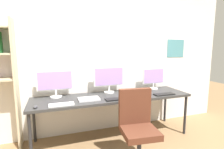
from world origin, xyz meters
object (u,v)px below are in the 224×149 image
(monitor_left, at_px, (55,82))
(monitor_center, at_px, (109,78))
(desk, at_px, (113,98))
(keyboard_right, at_px, (164,94))
(monitor_right, at_px, (153,78))
(keyboard_left, at_px, (61,105))
(keyboard_center, at_px, (118,99))
(computer_mouse, at_px, (35,107))
(office_chair, at_px, (138,135))
(laptop_closed, at_px, (89,99))

(monitor_left, relative_size, monitor_center, 1.03)
(desk, xyz_separation_m, keyboard_right, (0.84, -0.23, 0.06))
(monitor_right, xyz_separation_m, keyboard_left, (-1.74, -0.44, -0.21))
(monitor_center, xyz_separation_m, keyboard_center, (0.00, -0.44, -0.25))
(keyboard_left, xyz_separation_m, keyboard_right, (1.68, 0.00, 0.00))
(keyboard_left, height_order, computer_mouse, computer_mouse)
(keyboard_left, relative_size, keyboard_right, 0.95)
(office_chair, distance_m, laptop_closed, 0.90)
(desk, relative_size, keyboard_center, 6.62)
(keyboard_right, height_order, computer_mouse, computer_mouse)
(desk, height_order, computer_mouse, computer_mouse)
(desk, distance_m, keyboard_right, 0.87)
(monitor_left, distance_m, computer_mouse, 0.57)
(keyboard_right, bearing_deg, keyboard_center, 180.00)
(monitor_right, height_order, keyboard_center, monitor_right)
(keyboard_left, bearing_deg, monitor_left, 97.73)
(keyboard_center, bearing_deg, keyboard_right, 0.00)
(desk, xyz_separation_m, keyboard_center, (0.00, -0.23, 0.06))
(laptop_closed, bearing_deg, monitor_center, 36.42)
(desk, height_order, keyboard_center, keyboard_center)
(keyboard_center, distance_m, keyboard_right, 0.84)
(monitor_center, xyz_separation_m, keyboard_right, (0.84, -0.44, -0.25))
(monitor_right, xyz_separation_m, laptop_closed, (-1.33, -0.31, -0.21))
(desk, bearing_deg, monitor_left, 166.73)
(keyboard_right, height_order, laptop_closed, laptop_closed)
(keyboard_left, bearing_deg, desk, 15.31)
(office_chair, bearing_deg, keyboard_center, 98.95)
(keyboard_center, xyz_separation_m, keyboard_right, (0.84, 0.00, 0.00))
(monitor_right, bearing_deg, desk, -166.73)
(keyboard_center, xyz_separation_m, laptop_closed, (-0.43, 0.14, 0.00))
(desk, bearing_deg, monitor_right, 13.27)
(computer_mouse, bearing_deg, monitor_right, 12.09)
(monitor_center, height_order, computer_mouse, monitor_center)
(monitor_right, bearing_deg, keyboard_left, -165.74)
(computer_mouse, bearing_deg, office_chair, -22.34)
(desk, height_order, monitor_center, monitor_center)
(desk, xyz_separation_m, computer_mouse, (-1.17, -0.23, 0.06))
(monitor_left, distance_m, keyboard_left, 0.51)
(desk, xyz_separation_m, monitor_right, (0.90, 0.21, 0.27))
(computer_mouse, bearing_deg, monitor_left, 58.35)
(keyboard_center, height_order, computer_mouse, computer_mouse)
(monitor_left, bearing_deg, monitor_right, -0.00)
(monitor_center, distance_m, keyboard_center, 0.51)
(monitor_left, distance_m, monitor_center, 0.90)
(desk, height_order, monitor_right, monitor_right)
(monitor_center, bearing_deg, desk, -90.00)
(monitor_center, bearing_deg, keyboard_center, -90.00)
(keyboard_right, xyz_separation_m, computer_mouse, (-2.01, -0.00, 0.01))
(office_chair, xyz_separation_m, keyboard_right, (0.76, 0.52, 0.35))
(monitor_left, bearing_deg, keyboard_right, -14.26)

